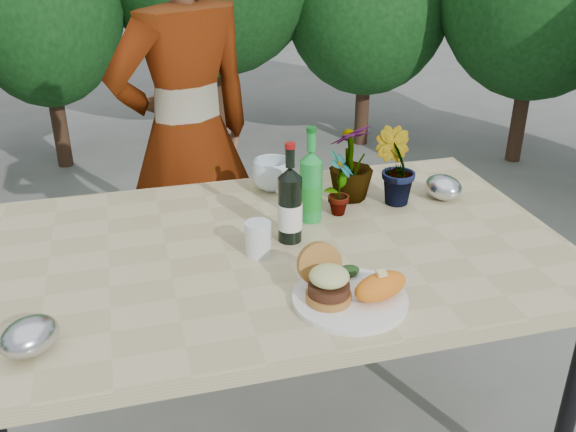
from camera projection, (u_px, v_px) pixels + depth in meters
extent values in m
cube|color=tan|center=(281.00, 251.00, 1.81)|extent=(1.60, 1.00, 0.04)
cylinder|color=black|center=(570.00, 408.00, 1.78)|extent=(0.05, 0.05, 0.71)
cylinder|color=black|center=(45.00, 316.00, 2.18)|extent=(0.05, 0.05, 0.71)
cylinder|color=black|center=(433.00, 261.00, 2.51)|extent=(0.05, 0.05, 0.71)
cylinder|color=#382316|center=(61.00, 136.00, 4.28)|extent=(0.10, 0.10, 0.42)
cylinder|color=#382316|center=(219.00, 109.00, 4.69)|extent=(0.10, 0.10, 0.50)
cylinder|color=#382316|center=(361.00, 118.00, 4.69)|extent=(0.10, 0.10, 0.38)
ellipsoid|color=#1B511D|center=(368.00, 0.00, 4.32)|extent=(1.13, 1.13, 1.28)
cylinder|color=#382316|center=(517.00, 129.00, 4.37)|extent=(0.10, 0.10, 0.44)
cylinder|color=white|center=(350.00, 299.00, 1.55)|extent=(0.28, 0.28, 0.01)
cylinder|color=#B7722D|center=(328.00, 297.00, 1.52)|extent=(0.11, 0.11, 0.02)
cylinder|color=#472314|center=(329.00, 289.00, 1.51)|extent=(0.10, 0.10, 0.02)
ellipsoid|color=beige|center=(329.00, 276.00, 1.50)|extent=(0.10, 0.10, 0.04)
cylinder|color=#B7722D|center=(319.00, 264.00, 1.57)|extent=(0.11, 0.06, 0.11)
ellipsoid|color=orange|center=(380.00, 286.00, 1.53)|extent=(0.17, 0.12, 0.06)
ellipsoid|color=olive|center=(338.00, 274.00, 1.61)|extent=(0.04, 0.04, 0.02)
ellipsoid|color=#193814|center=(349.00, 271.00, 1.63)|extent=(0.06, 0.04, 0.03)
cylinder|color=black|center=(290.00, 210.00, 1.79)|extent=(0.07, 0.07, 0.19)
cylinder|color=white|center=(290.00, 216.00, 1.80)|extent=(0.07, 0.07, 0.08)
cone|color=black|center=(290.00, 173.00, 1.74)|extent=(0.07, 0.07, 0.03)
cylinder|color=black|center=(290.00, 158.00, 1.72)|extent=(0.03, 0.03, 0.05)
cylinder|color=maroon|center=(290.00, 146.00, 1.71)|extent=(0.03, 0.03, 0.01)
cylinder|color=green|center=(311.00, 191.00, 1.91)|extent=(0.07, 0.07, 0.19)
cylinder|color=#198C26|center=(310.00, 197.00, 1.92)|extent=(0.07, 0.07, 0.08)
cone|color=green|center=(311.00, 156.00, 1.86)|extent=(0.07, 0.07, 0.03)
cylinder|color=green|center=(311.00, 141.00, 1.84)|extent=(0.03, 0.03, 0.06)
cylinder|color=#0C5919|center=(312.00, 130.00, 1.82)|extent=(0.03, 0.03, 0.01)
cylinder|color=silver|center=(258.00, 239.00, 1.74)|extent=(0.07, 0.07, 0.09)
imported|color=#276021|center=(339.00, 183.00, 1.93)|extent=(0.12, 0.13, 0.21)
imported|color=#276221|center=(395.00, 167.00, 2.01)|extent=(0.17, 0.17, 0.24)
imported|color=#225E20|center=(351.00, 162.00, 2.03)|extent=(0.19, 0.19, 0.25)
imported|color=silver|center=(272.00, 175.00, 2.13)|extent=(0.15, 0.15, 0.10)
ellipsoid|color=#B0B3B7|center=(30.00, 336.00, 1.36)|extent=(0.17, 0.17, 0.08)
ellipsoid|color=silver|center=(443.00, 187.00, 2.07)|extent=(0.14, 0.15, 0.08)
imported|color=#966B4B|center=(188.00, 139.00, 2.39)|extent=(0.70, 0.60, 1.64)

